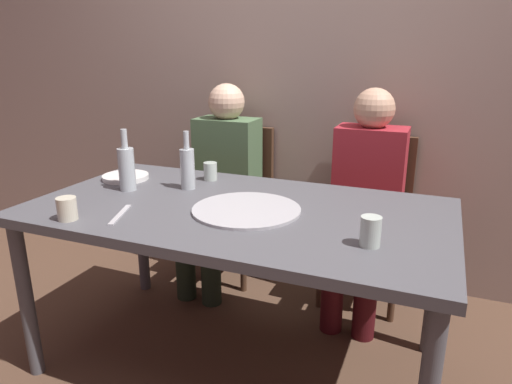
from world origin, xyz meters
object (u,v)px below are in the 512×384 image
Objects in this scene: tumbler_far at (67,209)px; chair_left at (232,191)px; guest_in_sweater at (221,177)px; guest_in_beanie at (365,193)px; pizza_tray at (246,210)px; plate_stack at (126,177)px; table_knife at (120,215)px; dining_table at (237,223)px; beer_bottle at (187,167)px; wine_glass at (210,171)px; wine_bottle at (127,168)px; chair_right at (368,207)px; tumbler_near at (371,231)px.

chair_left is (0.10, 1.23, -0.27)m from tumbler_far.
chair_left is 0.77× the size of guest_in_sweater.
guest_in_sweater and guest_in_beanie have the same top height.
plate_stack is at bearing 164.51° from pizza_tray.
plate_stack is at bearing 15.27° from table_knife.
dining_table is 7.69× the size of table_knife.
beer_bottle is 3.08× the size of tumbler_far.
guest_in_beanie is at bearing 60.01° from dining_table.
wine_glass reaches higher than plate_stack.
chair_left reaches higher than wine_glass.
wine_glass is 0.07× the size of guest_in_sweater.
beer_bottle is at bearing 153.74° from pizza_tray.
wine_bottle is 1.25× the size of plate_stack.
guest_in_beanie is at bearing 35.23° from wine_bottle.
tumbler_far is 0.07× the size of guest_in_sweater.
wine_bottle is at bearing 35.23° from guest_in_beanie.
guest_in_sweater is (-0.14, 0.39, -0.14)m from wine_glass.
dining_table is 0.10m from pizza_tray.
table_knife is at bearing 51.17° from guest_in_beanie.
chair_right is (0.35, 0.89, -0.23)m from pizza_tray.
chair_right is at bearing 52.90° from tumbler_far.
wine_glass is (-0.29, 0.32, 0.12)m from dining_table.
plate_stack is at bearing 131.08° from wine_bottle.
pizza_tray is 1.93× the size of plate_stack.
guest_in_beanie is at bearing 64.68° from pizza_tray.
tumbler_far is 0.39× the size of plate_stack.
guest_in_sweater is (0.13, 0.68, -0.20)m from wine_bottle.
dining_table is 6.36× the size of beer_bottle.
pizza_tray is 0.48× the size of chair_right.
guest_in_sweater is at bearing 123.02° from pizza_tray.
guest_in_beanie is at bearing 99.64° from tumbler_near.
wine_bottle reaches higher than pizza_tray.
tumbler_near is at bearing -21.34° from beer_bottle.
guest_in_sweater is (-0.05, 0.97, -0.10)m from table_knife.
pizza_tray is 0.68m from tumbler_far.
tumbler_near is 0.09× the size of guest_in_beanie.
table_knife is (0.15, 0.11, -0.04)m from tumbler_far.
tumbler_near is at bearing 137.59° from guest_in_sweater.
plate_stack reaches higher than dining_table.
wine_bottle reaches higher than wine_glass.
beer_bottle is 0.23× the size of guest_in_sweater.
wine_glass reaches higher than dining_table.
beer_bottle reaches higher than wine_glass.
dining_table is 0.44m from wine_glass.
wine_bottle is at bearing 174.29° from pizza_tray.
tumbler_far is (-0.58, -0.34, 0.04)m from pizza_tray.
plate_stack is at bearing 26.28° from guest_in_beanie.
beer_bottle is (-0.31, 0.15, 0.17)m from dining_table.
plate_stack is at bearing 105.90° from tumbler_far.
beer_bottle is at bearing -99.02° from wine_glass.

